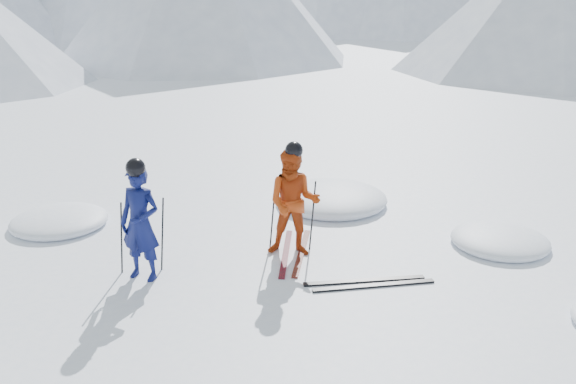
{
  "coord_description": "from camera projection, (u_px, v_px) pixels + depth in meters",
  "views": [
    {
      "loc": [
        -2.07,
        -7.6,
        3.89
      ],
      "look_at": [
        -1.43,
        0.5,
        1.1
      ],
      "focal_mm": 38.0,
      "sensor_mm": 36.0,
      "label": 1
    }
  ],
  "objects": [
    {
      "name": "ground",
      "position": [
        392.0,
        275.0,
        8.59
      ],
      "size": [
        160.0,
        160.0,
        0.0
      ],
      "primitive_type": "plane",
      "color": "white",
      "rests_on": "ground"
    },
    {
      "name": "skier_blue",
      "position": [
        140.0,
        223.0,
        8.25
      ],
      "size": [
        0.7,
        0.6,
        1.62
      ],
      "primitive_type": "imported",
      "rotation": [
        0.0,
        0.0,
        -0.43
      ],
      "color": "#0C134C",
      "rests_on": "ground"
    },
    {
      "name": "skier_red",
      "position": [
        294.0,
        203.0,
        8.99
      ],
      "size": [
        0.9,
        0.75,
        1.64
      ],
      "primitive_type": "imported",
      "rotation": [
        0.0,
        0.0,
        -0.18
      ],
      "color": "#AD370D",
      "rests_on": "ground"
    },
    {
      "name": "pole_blue_left",
      "position": [
        121.0,
        238.0,
        8.45
      ],
      "size": [
        0.11,
        0.08,
        1.08
      ],
      "primitive_type": "cylinder",
      "rotation": [
        0.05,
        0.08,
        0.0
      ],
      "color": "black",
      "rests_on": "ground"
    },
    {
      "name": "pole_blue_right",
      "position": [
        162.0,
        234.0,
        8.59
      ],
      "size": [
        0.11,
        0.07,
        1.08
      ],
      "primitive_type": "cylinder",
      "rotation": [
        -0.04,
        0.08,
        0.0
      ],
      "color": "black",
      "rests_on": "ground"
    },
    {
      "name": "pole_red_left",
      "position": [
        273.0,
        215.0,
        9.29
      ],
      "size": [
        0.11,
        0.09,
        1.09
      ],
      "primitive_type": "cylinder",
      "rotation": [
        0.06,
        0.08,
        0.0
      ],
      "color": "black",
      "rests_on": "ground"
    },
    {
      "name": "pole_red_right",
      "position": [
        313.0,
        216.0,
        9.24
      ],
      "size": [
        0.11,
        0.08,
        1.09
      ],
      "primitive_type": "cylinder",
      "rotation": [
        -0.05,
        0.08,
        0.0
      ],
      "color": "black",
      "rests_on": "ground"
    },
    {
      "name": "ski_worn_left",
      "position": [
        286.0,
        253.0,
        9.24
      ],
      "size": [
        0.33,
        1.7,
        0.03
      ],
      "primitive_type": "cube",
      "rotation": [
        0.0,
        0.0,
        -0.14
      ],
      "color": "black",
      "rests_on": "ground"
    },
    {
      "name": "ski_worn_right",
      "position": [
        301.0,
        252.0,
        9.26
      ],
      "size": [
        0.45,
        1.68,
        0.03
      ],
      "primitive_type": "cube",
      "rotation": [
        0.0,
        0.0,
        -0.21
      ],
      "color": "black",
      "rests_on": "ground"
    },
    {
      "name": "ski_loose_a",
      "position": [
        364.0,
        281.0,
        8.38
      ],
      "size": [
        1.7,
        0.19,
        0.03
      ],
      "primitive_type": "cube",
      "rotation": [
        0.0,
        0.0,
        1.63
      ],
      "color": "black",
      "rests_on": "ground"
    },
    {
      "name": "ski_loose_b",
      "position": [
        374.0,
        286.0,
        8.24
      ],
      "size": [
        1.7,
        0.25,
        0.03
      ],
      "primitive_type": "cube",
      "rotation": [
        0.0,
        0.0,
        1.66
      ],
      "color": "black",
      "rests_on": "ground"
    },
    {
      "name": "snow_lumps",
      "position": [
        319.0,
        224.0,
        10.39
      ],
      "size": [
        9.04,
        6.17,
        0.45
      ],
      "color": "white",
      "rests_on": "ground"
    }
  ]
}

